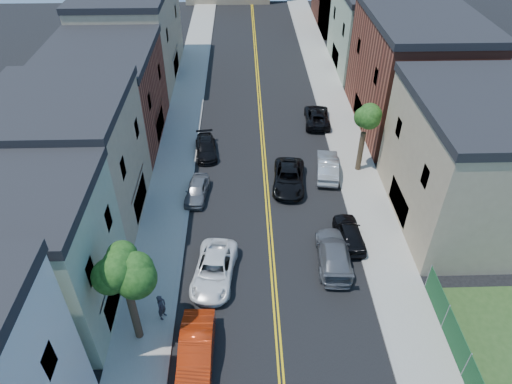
{
  "coord_description": "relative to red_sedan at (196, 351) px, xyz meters",
  "views": [
    {
      "loc": [
        -1.74,
        -1.8,
        22.77
      ],
      "look_at": [
        -0.93,
        24.67,
        2.0
      ],
      "focal_mm": 32.29,
      "sensor_mm": 36.0,
      "label": 1
    }
  ],
  "objects": [
    {
      "name": "tree_right_far",
      "position": [
        12.44,
        17.57,
        4.92
      ],
      "size": [
        4.4,
        4.4,
        8.03
      ],
      "color": "#322219",
      "rests_on": "sidewalk_right"
    },
    {
      "name": "bldg_right_tan",
      "position": [
        18.52,
        11.56,
        3.66
      ],
      "size": [
        9.0,
        12.0,
        9.0
      ],
      "primitive_type": "cube",
      "color": "#998466",
      "rests_on": "ground"
    },
    {
      "name": "curb_left",
      "position": [
        -1.63,
        27.56,
        -0.76
      ],
      "size": [
        0.3,
        100.0,
        0.15
      ],
      "primitive_type": "cube",
      "color": "gray",
      "rests_on": "ground"
    },
    {
      "name": "dark_car_right_far",
      "position": [
        10.02,
        25.81,
        -0.14
      ],
      "size": [
        2.65,
        5.19,
        1.4
      ],
      "primitive_type": "imported",
      "rotation": [
        0.0,
        0.0,
        3.08
      ],
      "color": "black",
      "rests_on": "ground"
    },
    {
      "name": "silver_car_right",
      "position": [
        9.71,
        17.1,
        -0.04
      ],
      "size": [
        2.3,
        5.01,
        1.59
      ],
      "primitive_type": "imported",
      "rotation": [
        0.0,
        0.0,
        3.01
      ],
      "color": "#A4A7AB",
      "rests_on": "ground"
    },
    {
      "name": "sidewalk_left",
      "position": [
        -3.38,
        27.56,
        -0.76
      ],
      "size": [
        3.2,
        100.0,
        0.15
      ],
      "primitive_type": "cube",
      "color": "gray",
      "rests_on": "ground"
    },
    {
      "name": "pedestrian_left",
      "position": [
        -2.18,
        2.78,
        0.23
      ],
      "size": [
        0.66,
        0.78,
        1.83
      ],
      "primitive_type": "imported",
      "rotation": [
        0.0,
        0.0,
        1.16
      ],
      "color": "#26252D",
      "rests_on": "sidewalk_left"
    },
    {
      "name": "sidewalk_right",
      "position": [
        12.42,
        27.56,
        -0.76
      ],
      "size": [
        3.2,
        100.0,
        0.15
      ],
      "primitive_type": "cube",
      "color": "gray",
      "rests_on": "ground"
    },
    {
      "name": "bldg_left_tan_far",
      "position": [
        -9.48,
        37.56,
        3.91
      ],
      "size": [
        9.0,
        16.0,
        9.5
      ],
      "primitive_type": "cube",
      "color": "#998466",
      "rests_on": "ground"
    },
    {
      "name": "red_sedan",
      "position": [
        0.0,
        0.0,
        0.0
      ],
      "size": [
        1.85,
        5.11,
        1.67
      ],
      "primitive_type": "imported",
      "rotation": [
        0.0,
        0.0,
        -0.02
      ],
      "color": "red",
      "rests_on": "ground"
    },
    {
      "name": "bldg_right_palegrn",
      "position": [
        18.52,
        39.56,
        3.41
      ],
      "size": [
        9.0,
        12.0,
        8.5
      ],
      "primitive_type": "cube",
      "color": "gray",
      "rests_on": "ground"
    },
    {
      "name": "bldg_left_tan_near",
      "position": [
        -9.48,
        12.56,
        3.66
      ],
      "size": [
        9.0,
        10.0,
        9.0
      ],
      "primitive_type": "cube",
      "color": "#998466",
      "rests_on": "ground"
    },
    {
      "name": "tree_left_mid",
      "position": [
        -3.36,
        1.57,
        5.75
      ],
      "size": [
        5.2,
        5.2,
        9.29
      ],
      "color": "#322219",
      "rests_on": "sidewalk_left"
    },
    {
      "name": "bldg_left_brick",
      "position": [
        -9.48,
        23.56,
        3.16
      ],
      "size": [
        9.0,
        12.0,
        8.0
      ],
      "primitive_type": "cube",
      "color": "brown",
      "rests_on": "ground"
    },
    {
      "name": "bldg_right_brick",
      "position": [
        18.52,
        25.56,
        4.16
      ],
      "size": [
        9.0,
        14.0,
        10.0
      ],
      "primitive_type": "cube",
      "color": "brown",
      "rests_on": "ground"
    },
    {
      "name": "black_suv_lane",
      "position": [
        6.34,
        15.6,
        -0.09
      ],
      "size": [
        3.02,
        5.58,
        1.49
      ],
      "primitive_type": "imported",
      "rotation": [
        0.0,
        0.0,
        -0.11
      ],
      "color": "black",
      "rests_on": "ground"
    },
    {
      "name": "black_car_right",
      "position": [
        10.02,
        9.02,
        -0.11
      ],
      "size": [
        1.87,
        4.32,
        1.45
      ],
      "primitive_type": "imported",
      "rotation": [
        0.0,
        0.0,
        3.18
      ],
      "color": "black",
      "rests_on": "ground"
    },
    {
      "name": "bldg_left_palegrn",
      "position": [
        -9.48,
        3.56,
        3.41
      ],
      "size": [
        9.0,
        8.0,
        8.5
      ],
      "primitive_type": "cube",
      "color": "gray",
      "rests_on": "ground"
    },
    {
      "name": "white_pickup",
      "position": [
        0.72,
        5.86,
        -0.09
      ],
      "size": [
        3.15,
        5.63,
        1.49
      ],
      "primitive_type": "imported",
      "rotation": [
        0.0,
        0.0,
        -0.13
      ],
      "color": "white",
      "rests_on": "ground"
    },
    {
      "name": "curb_right",
      "position": [
        10.67,
        27.56,
        -0.76
      ],
      "size": [
        0.3,
        100.0,
        0.15
      ],
      "primitive_type": "cube",
      "color": "gray",
      "rests_on": "ground"
    },
    {
      "name": "grey_car_left",
      "position": [
        -0.98,
        14.31,
        -0.17
      ],
      "size": [
        2.02,
        4.09,
        1.34
      ],
      "primitive_type": "imported",
      "rotation": [
        0.0,
        0.0,
        -0.11
      ],
      "color": "slate",
      "rests_on": "ground"
    },
    {
      "name": "grey_car_right",
      "position": [
        8.59,
        7.03,
        -0.06
      ],
      "size": [
        2.54,
        5.52,
        1.56
      ],
      "primitive_type": "imported",
      "rotation": [
        0.0,
        0.0,
        3.08
      ],
      "color": "#5A5C62",
      "rests_on": "ground"
    },
    {
      "name": "black_car_left",
      "position": [
        -0.61,
        20.5,
        -0.2
      ],
      "size": [
        2.29,
        4.56,
        1.27
      ],
      "primitive_type": "imported",
      "rotation": [
        0.0,
        0.0,
        0.12
      ],
      "color": "black",
      "rests_on": "ground"
    }
  ]
}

